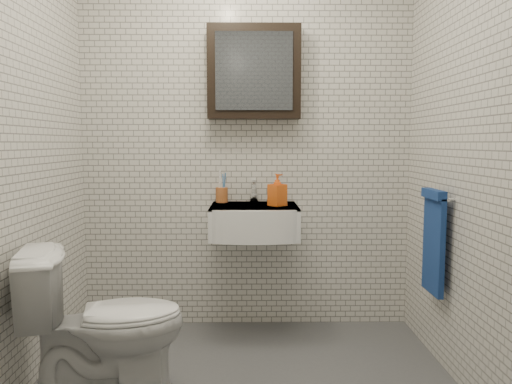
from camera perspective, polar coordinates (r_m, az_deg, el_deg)
room_shell at (r=2.37m, az=-1.30°, el=10.97°), size 2.22×2.02×2.51m
washbasin at (r=3.14m, az=-0.20°, el=-3.33°), size 0.55×0.50×0.20m
faucet at (r=3.31m, az=-0.23°, el=-0.04°), size 0.06×0.20×0.15m
mirror_cabinet at (r=3.32m, az=-0.24°, el=13.50°), size 0.60×0.15×0.60m
towel_rail at (r=2.94m, az=19.66°, el=-4.88°), size 0.09×0.30×0.58m
toothbrush_cup at (r=3.33m, az=-3.94°, el=-0.24°), size 0.09×0.09×0.22m
soap_bottle at (r=3.14m, az=2.45°, el=0.25°), size 0.13×0.13×0.20m
toilet at (r=2.59m, az=-16.81°, el=-14.17°), size 0.82×0.58×0.76m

